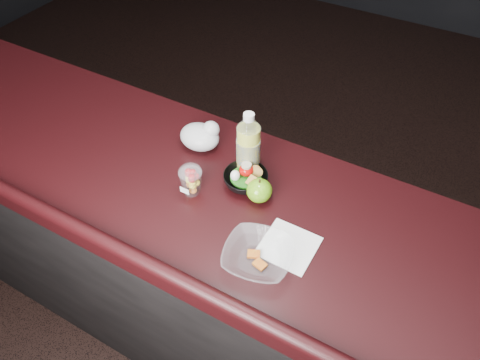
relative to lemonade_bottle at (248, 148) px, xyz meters
The scene contains 8 objects.
counter 0.63m from the lemonade_bottle, 104.45° to the right, with size 4.06×0.71×1.02m.
lemonade_bottle is the anchor object (origin of this frame).
fruit_cup 0.22m from the lemonade_bottle, 122.55° to the right, with size 0.08×0.08×0.11m.
green_apple 0.15m from the lemonade_bottle, 45.88° to the right, with size 0.09×0.09×0.09m.
plastic_bag 0.22m from the lemonade_bottle, behind, with size 0.15×0.12×0.11m.
snack_bowl 0.10m from the lemonade_bottle, 68.85° to the right, with size 0.17×0.17×0.08m.
takeout_bowl 0.39m from the lemonade_bottle, 56.84° to the right, with size 0.23×0.23×0.05m.
paper_napkin 0.36m from the lemonade_bottle, 40.66° to the right, with size 0.16×0.16×0.00m, color white.
Camera 1 is at (0.59, -0.60, 2.16)m, focal length 35.00 mm.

